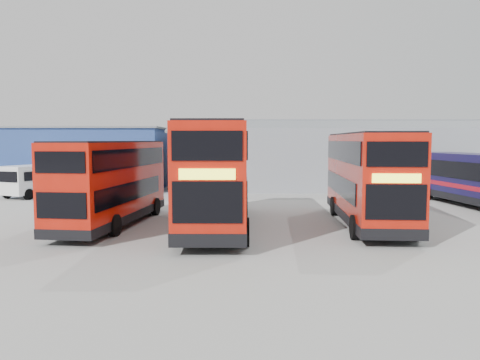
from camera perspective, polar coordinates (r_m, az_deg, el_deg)
ground_plane at (r=21.82m, az=4.65°, el=-5.87°), size 120.00×120.00×0.00m
office_block at (r=41.15m, az=-17.65°, el=2.58°), size 12.30×8.32×5.12m
maintenance_shed at (r=42.57m, az=12.92°, el=2.79°), size 30.50×12.00×5.89m
double_decker_left at (r=22.97m, az=-15.37°, el=-0.44°), size 3.59×9.72×4.03m
double_decker_centre at (r=21.65m, az=-2.87°, el=0.45°), size 3.08×11.44×4.81m
double_decker_right at (r=23.24m, az=15.24°, el=0.09°), size 3.30×10.57×4.41m
panel_van at (r=36.92m, az=-23.52°, el=0.14°), size 3.93×5.57×2.28m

